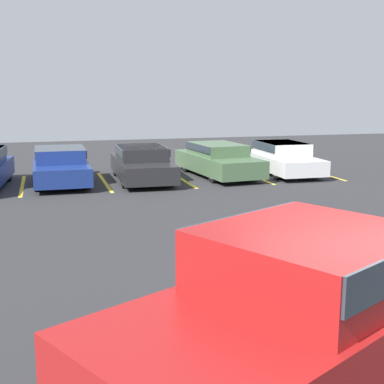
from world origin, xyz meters
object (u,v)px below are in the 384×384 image
parked_sedan_d (218,159)px  parked_sedan_e (282,157)px  wheel_stop_curb (183,165)px  parked_sedan_b (61,164)px  parked_sedan_c (142,163)px  pickup_truck (325,312)px

parked_sedan_d → parked_sedan_e: size_ratio=1.09×
parked_sedan_d → wheel_stop_curb: (-0.65, 2.59, -0.57)m
parked_sedan_b → wheel_stop_curb: parked_sedan_b is taller
parked_sedan_b → parked_sedan_d: 5.74m
parked_sedan_e → parked_sedan_c: bearing=-87.1°
parked_sedan_e → wheel_stop_curb: size_ratio=2.44×
pickup_truck → parked_sedan_e: size_ratio=1.29×
parked_sedan_b → parked_sedan_c: bearing=87.2°
wheel_stop_curb → parked_sedan_c: bearing=-128.4°
parked_sedan_b → parked_sedan_d: bearing=91.4°
pickup_truck → parked_sedan_e: (6.11, 14.11, -0.27)m
wheel_stop_curb → pickup_truck: bearing=-99.8°
wheel_stop_curb → parked_sedan_d: bearing=-75.9°
parked_sedan_c → parked_sedan_b: bearing=-91.0°
pickup_truck → parked_sedan_d: pickup_truck is taller
parked_sedan_e → wheel_stop_curb: 4.25m
pickup_truck → wheel_stop_curb: (2.90, 16.84, -0.84)m
pickup_truck → wheel_stop_curb: 17.11m
parked_sedan_d → wheel_stop_curb: size_ratio=2.65×
parked_sedan_e → wheel_stop_curb: bearing=-129.1°
pickup_truck → parked_sedan_c: 13.98m
parked_sedan_c → wheel_stop_curb: 3.72m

